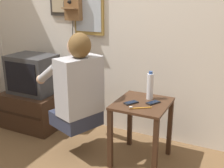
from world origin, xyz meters
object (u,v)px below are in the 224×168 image
Objects in this scene: person at (78,86)px; television at (33,74)px; wall_phone_antique at (74,4)px; cell_phone_held at (131,103)px; water_bottle at (150,86)px; toothbrush at (139,108)px; cell_phone_spare at (153,103)px; wall_mirror at (89,0)px.

person is 0.87m from television.
wall_phone_antique is (-0.40, 0.59, 0.69)m from person.
cell_phone_held is (1.30, -0.23, -0.04)m from television.
person is at bearing -156.63° from water_bottle.
television is (-0.81, 0.32, -0.07)m from person.
water_bottle is at bearing 89.89° from cell_phone_held.
cell_phone_held is at bearing -59.15° from person.
toothbrush is at bearing -91.32° from water_bottle.
wall_phone_antique is 5.52× the size of cell_phone_held.
cell_phone_held is 0.13m from toothbrush.
cell_phone_spare is at bearing -56.64° from toothbrush.
water_bottle is 0.28m from toothbrush.
cell_phone_spare is at bearing -5.64° from television.
cell_phone_held is (0.89, -0.50, -0.80)m from wall_phone_antique.
person reaches higher than toothbrush.
toothbrush is at bearing -68.73° from person.
person reaches higher than television.
cell_phone_spare is (0.17, 0.09, 0.00)m from cell_phone_held.
wall_phone_antique reaches higher than television.
cell_phone_spare is at bearing -26.93° from wall_mirror.
wall_phone_antique reaches higher than cell_phone_spare.
television is 1.41m from water_bottle.
wall_mirror reaches higher than wall_phone_antique.
wall_mirror is 1.31m from cell_phone_spare.
wall_phone_antique reaches higher than cell_phone_held.
television is 1.48m from cell_phone_spare.
person is at bearing -55.91° from wall_phone_antique.
person is 1.00m from wall_mirror.
person is 0.51m from cell_phone_held.
wall_phone_antique reaches higher than toothbrush.
cell_phone_held is at bearing 16.87° from toothbrush.
water_bottle is (0.11, 0.17, 0.12)m from cell_phone_held.
wall_mirror is 2.86× the size of water_bottle.
person is 0.65m from water_bottle.
television is at bearing 89.55° from person.
person is 0.69m from cell_phone_spare.
person is 6.43× the size of cell_phone_held.
toothbrush is at bearing -30.53° from wall_phone_antique.
television is at bearing 177.63° from water_bottle.
wall_phone_antique is 0.17m from wall_mirror.
toothbrush is (0.83, -0.63, -0.84)m from wall_mirror.
television is 0.91m from wall_phone_antique.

